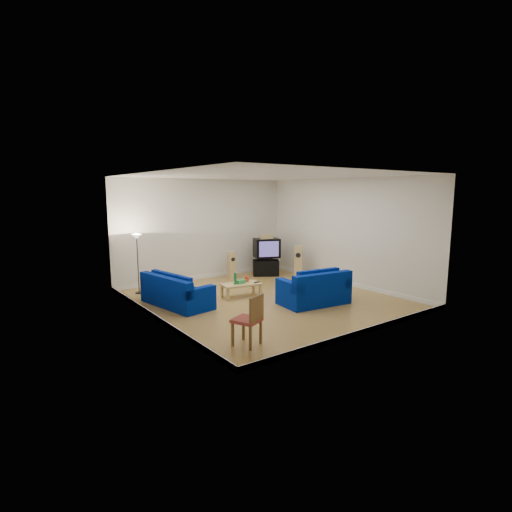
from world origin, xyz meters
TOP-DOWN VIEW (x-y plane):
  - room at (0.00, 0.00)m, footprint 6.01×6.51m
  - sofa_three_seat at (-2.16, 0.83)m, footprint 1.20×2.12m
  - sofa_loveseat at (0.73, -1.10)m, footprint 1.79×1.14m
  - coffee_table at (-0.39, 0.55)m, footprint 1.10×0.67m
  - bottle at (-0.58, 0.54)m, footprint 0.07×0.07m
  - tissue_box at (-0.39, 0.54)m, footprint 0.26×0.16m
  - red_canister at (-0.15, 0.63)m, footprint 0.15×0.15m
  - remote at (0.01, 0.38)m, footprint 0.17×0.07m
  - tv_stand at (1.88, 2.43)m, footprint 0.98×0.86m
  - av_receiver at (1.90, 2.42)m, footprint 0.51×0.49m
  - television at (1.93, 2.46)m, footprint 0.99×0.88m
  - centre_speaker at (1.88, 2.39)m, footprint 0.44×0.24m
  - speaker_left at (0.68, 2.70)m, footprint 0.24×0.30m
  - speaker_right at (2.45, 1.43)m, footprint 0.40×0.40m
  - floor_lamp at (-2.45, 2.57)m, footprint 0.28×0.28m
  - dining_chair at (-2.17, -2.41)m, footprint 0.60×0.60m

SIDE VIEW (x-z plane):
  - tv_stand at x=1.88m, z-range 0.00..0.52m
  - sofa_three_seat at x=-2.16m, z-range -0.10..0.67m
  - sofa_loveseat at x=0.73m, z-range -0.10..0.74m
  - coffee_table at x=-0.39m, z-range 0.13..0.51m
  - remote at x=0.01m, z-range 0.38..0.40m
  - tissue_box at x=-0.39m, z-range 0.38..0.48m
  - speaker_left at x=0.68m, z-range 0.00..0.88m
  - red_canister at x=-0.15m, z-range 0.38..0.53m
  - bottle at x=-0.58m, z-range 0.38..0.68m
  - dining_chair at x=-2.17m, z-range 0.06..1.01m
  - speaker_right at x=2.45m, z-range 0.00..1.07m
  - av_receiver at x=1.90m, z-range 0.52..0.61m
  - television at x=1.93m, z-range 0.61..1.25m
  - centre_speaker at x=1.88m, z-range 1.25..1.40m
  - floor_lamp at x=-2.45m, z-range 0.54..2.19m
  - room at x=0.00m, z-range -0.06..3.15m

